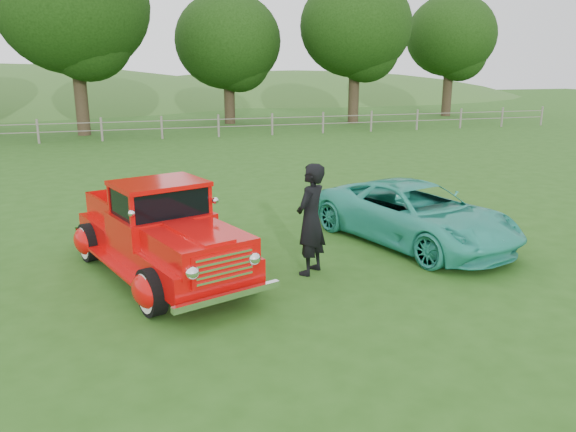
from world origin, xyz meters
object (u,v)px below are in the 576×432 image
object	(u,v)px
tree_near_east	(228,41)
man	(311,219)
tree_near_west	(72,5)
tree_mid_east	(356,26)
red_pickup	(160,234)
tree_far_east	(451,36)
teal_sedan	(415,214)

from	to	relation	value
tree_near_east	man	distance (m)	28.49
tree_near_west	tree_mid_east	size ratio (longest dim) A/B	1.10
tree_near_west	tree_near_east	world-z (taller)	tree_near_west
tree_near_west	red_pickup	distance (m)	24.10
tree_far_east	teal_sedan	distance (m)	33.68
tree_near_east	teal_sedan	size ratio (longest dim) A/B	1.76
tree_near_east	tree_mid_east	xyz separation A→B (m)	(8.00, -2.00, 0.93)
tree_near_west	red_pickup	xyz separation A→B (m)	(2.35, -23.22, -6.00)
tree_near_west	tree_far_east	distance (m)	26.49
red_pickup	man	bearing A→B (deg)	-33.25
tree_near_west	tree_far_east	world-z (taller)	tree_near_west
tree_near_west	tree_near_east	bearing A→B (deg)	23.96
tree_mid_east	tree_far_east	distance (m)	9.49
teal_sedan	man	bearing A→B (deg)	-175.63
tree_mid_east	tree_far_east	world-z (taller)	tree_mid_east
tree_mid_east	man	xyz separation A→B (m)	(-12.00, -25.89, -5.14)
tree_near_east	teal_sedan	xyz separation A→B (m)	(-1.24, -26.83, -4.59)
red_pickup	teal_sedan	world-z (taller)	red_pickup
tree_near_west	tree_near_east	xyz separation A→B (m)	(9.00, 4.00, -1.55)
tree_near_west	teal_sedan	distance (m)	24.88
tree_near_west	tree_far_east	bearing A→B (deg)	10.89
tree_near_west	man	distance (m)	25.08
man	red_pickup	bearing A→B (deg)	-57.84
tree_far_east	red_pickup	xyz separation A→B (m)	(-23.65, -28.22, -5.06)
teal_sedan	tree_near_east	bearing A→B (deg)	70.52
tree_near_east	teal_sedan	distance (m)	27.24
tree_near_east	tree_mid_east	world-z (taller)	tree_mid_east
tree_near_west	tree_far_east	xyz separation A→B (m)	(26.00, 5.00, -0.94)
man	tree_mid_east	bearing A→B (deg)	-158.44
tree_near_west	tree_mid_east	distance (m)	17.13
tree_far_east	teal_sedan	size ratio (longest dim) A/B	1.87
tree_mid_east	tree_far_east	xyz separation A→B (m)	(9.00, 3.00, -0.31)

